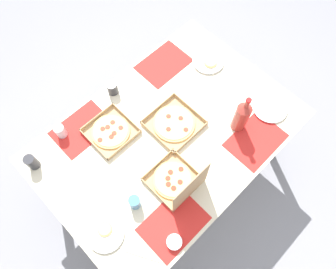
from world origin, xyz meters
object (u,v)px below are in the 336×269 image
Objects in this scene: plate_near_left at (208,61)px; soda_bottle at (242,116)px; cup_spare at (135,202)px; plate_near_right at (270,108)px; plate_far_right at (106,233)px; pizza_box_edge_far at (177,181)px; pizza_box_corner_right at (174,123)px; cup_clear_right at (61,131)px; cup_dark at (112,88)px; pizza_box_corner_left at (111,131)px; condiment_bowl at (174,242)px; cup_clear_left at (32,162)px.

soda_bottle is at bearing 62.88° from plate_near_left.
soda_bottle is 3.26× the size of cup_spare.
soda_bottle is (0.25, -0.07, 0.12)m from plate_near_right.
plate_far_right is at bearing 17.24° from plate_near_left.
pizza_box_edge_far is 1.50× the size of plate_far_right.
pizza_box_corner_right is 3.30× the size of cup_clear_right.
soda_bottle reaches higher than pizza_box_corner_right.
soda_bottle reaches higher than cup_dark.
cup_clear_right is 0.66m from cup_spare.
cup_dark is (-0.15, -0.75, -0.00)m from pizza_box_edge_far.
pizza_box_corner_left is at bearing -41.34° from soda_bottle.
soda_bottle is (-0.61, 0.54, 0.12)m from pizza_box_corner_left.
condiment_bowl is at bearing 33.77° from plate_near_left.
pizza_box_edge_far is at bearing 30.54° from plate_near_left.
condiment_bowl is (-0.29, 0.91, -0.03)m from cup_clear_left.
cup_clear_right is (1.09, -0.81, 0.04)m from plate_near_right.
cup_spare is at bearing 59.00° from cup_dark.
plate_near_left is at bearing 166.13° from cup_clear_right.
cup_clear_left is (1.33, -0.22, 0.04)m from plate_near_left.
pizza_box_edge_far reaches higher than pizza_box_corner_right.
pizza_box_edge_far is 3.54× the size of condiment_bowl.
cup_clear_left is at bearing 11.80° from cup_clear_right.
pizza_box_corner_right is 0.73m from condiment_bowl.
cup_spare is at bearing 20.35° from plate_near_left.
pizza_box_edge_far is at bearing 78.72° from cup_dark.
plate_near_right is at bearing 143.46° from cup_clear_right.
cup_spare is 1.14× the size of condiment_bowl.
cup_spare is (0.52, 0.21, 0.04)m from pizza_box_corner_right.
pizza_box_corner_right is 0.55m from plate_near_left.
pizza_box_corner_left is 1.24× the size of plate_near_left.
cup_clear_right is (0.23, -0.20, 0.04)m from pizza_box_corner_left.
cup_spare reaches higher than condiment_bowl.
pizza_box_corner_left is 0.62m from plate_far_right.
pizza_box_corner_left is 0.86m from plate_near_left.
soda_bottle is 0.82m from cup_spare.
pizza_box_corner_right is at bearing -158.08° from cup_spare.
cup_clear_left is at bearing 5.73° from cup_dark.
cup_clear_right reaches higher than plate_far_right.
cup_spare is 1.10× the size of cup_dark.
plate_near_left is 0.71m from cup_dark.
condiment_bowl is at bearing 107.53° from cup_clear_left.
pizza_box_corner_right is 3.44× the size of cup_dark.
pizza_box_corner_right is 1.34× the size of plate_near_right.
plate_near_right is (-0.01, 0.54, -0.00)m from plate_near_left.
pizza_box_edge_far is 1.36× the size of plate_near_left.
soda_bottle is (-0.55, 0.01, 0.08)m from pizza_box_edge_far.
cup_dark is at bearing -62.10° from soda_bottle.
pizza_box_corner_left is at bearing -113.42° from cup_spare.
cup_clear_right is at bearing 2.27° from cup_dark.
cup_clear_left reaches higher than condiment_bowl.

